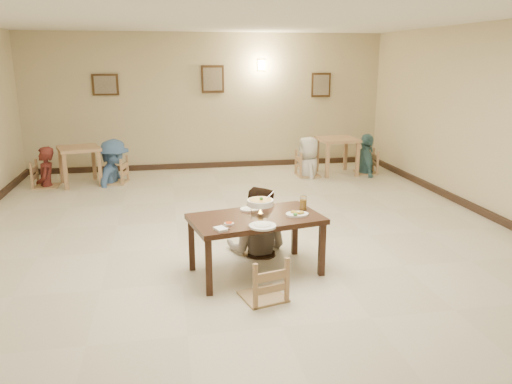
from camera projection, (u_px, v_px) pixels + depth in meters
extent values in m
plane|color=beige|center=(245.00, 244.00, 6.81)|extent=(10.00, 10.00, 0.00)
plane|color=silver|center=(243.00, 11.00, 6.03)|extent=(10.00, 10.00, 0.00)
plane|color=#C9B98F|center=(209.00, 102.00, 11.16)|extent=(10.00, 0.00, 10.00)
plane|color=#C9B98F|center=(481.00, 351.00, 1.67)|extent=(10.00, 0.00, 10.00)
cube|color=black|center=(210.00, 165.00, 11.51)|extent=(8.00, 0.06, 0.12)
cube|color=black|center=(505.00, 223.00, 7.49)|extent=(0.06, 10.00, 0.12)
cube|color=#372312|center=(105.00, 85.00, 10.64)|extent=(0.55, 0.03, 0.45)
cube|color=gray|center=(105.00, 85.00, 10.62)|extent=(0.45, 0.01, 0.37)
cube|color=#372312|center=(213.00, 79.00, 11.01)|extent=(0.50, 0.03, 0.60)
cube|color=gray|center=(213.00, 79.00, 11.00)|extent=(0.41, 0.01, 0.49)
cube|color=#372312|center=(321.00, 85.00, 11.49)|extent=(0.45, 0.03, 0.55)
cube|color=gray|center=(321.00, 85.00, 11.48)|extent=(0.37, 0.01, 0.45)
cube|color=#FFD88C|center=(261.00, 65.00, 11.13)|extent=(0.16, 0.05, 0.22)
cube|color=#371D12|center=(256.00, 219.00, 5.72)|extent=(1.61, 1.10, 0.06)
cube|color=#371D12|center=(209.00, 267.00, 5.25)|extent=(0.07, 0.07, 0.63)
cube|color=#371D12|center=(322.00, 250.00, 5.74)|extent=(0.07, 0.07, 0.63)
cube|color=#371D12|center=(192.00, 245.00, 5.89)|extent=(0.07, 0.07, 0.63)
cube|color=#371D12|center=(295.00, 231.00, 6.37)|extent=(0.07, 0.07, 0.63)
cube|color=tan|center=(256.00, 221.00, 6.49)|extent=(0.41, 0.41, 0.04)
cube|color=tan|center=(263.00, 260.00, 5.16)|extent=(0.43, 0.43, 0.05)
imported|color=gray|center=(257.00, 187.00, 6.32)|extent=(1.02, 0.92, 1.74)
torus|color=silver|center=(260.00, 205.00, 5.70)|extent=(0.23, 0.23, 0.01)
cylinder|color=silver|center=(260.00, 215.00, 5.73)|extent=(0.06, 0.06, 0.03)
cone|color=#FFA526|center=(260.00, 211.00, 5.72)|extent=(0.03, 0.03, 0.05)
cylinder|color=white|center=(260.00, 203.00, 5.69)|extent=(0.30, 0.30, 0.07)
cylinder|color=#BE842E|center=(260.00, 200.00, 5.69)|extent=(0.26, 0.26, 0.02)
sphere|color=#2D7223|center=(261.00, 199.00, 5.67)|extent=(0.04, 0.04, 0.04)
cylinder|color=silver|center=(269.00, 196.00, 5.75)|extent=(0.14, 0.09, 0.10)
cylinder|color=silver|center=(267.00, 209.00, 5.79)|extent=(0.01, 0.01, 0.14)
cylinder|color=silver|center=(252.00, 210.00, 5.75)|extent=(0.01, 0.01, 0.14)
cylinder|color=silver|center=(262.00, 213.00, 5.62)|extent=(0.01, 0.01, 0.14)
cylinder|color=white|center=(251.00, 209.00, 5.96)|extent=(0.26, 0.26, 0.02)
ellipsoid|color=white|center=(251.00, 209.00, 5.96)|extent=(0.17, 0.15, 0.06)
cylinder|color=white|center=(262.00, 226.00, 5.36)|extent=(0.29, 0.29, 0.02)
ellipsoid|color=white|center=(262.00, 225.00, 5.35)|extent=(0.19, 0.16, 0.07)
cylinder|color=white|center=(297.00, 214.00, 5.76)|extent=(0.27, 0.27, 0.02)
sphere|color=#2D7223|center=(295.00, 214.00, 5.67)|extent=(0.05, 0.05, 0.05)
cylinder|color=white|center=(229.00, 224.00, 5.44)|extent=(0.11, 0.11, 0.02)
cylinder|color=#B52A05|center=(229.00, 223.00, 5.44)|extent=(0.08, 0.08, 0.01)
cube|color=white|center=(221.00, 229.00, 5.25)|extent=(0.15, 0.18, 0.03)
cube|color=silver|center=(224.00, 227.00, 5.33)|extent=(0.06, 0.15, 0.01)
cube|color=silver|center=(227.00, 227.00, 5.34)|extent=(0.06, 0.15, 0.01)
cylinder|color=white|center=(303.00, 203.00, 5.96)|extent=(0.08, 0.08, 0.16)
cylinder|color=orange|center=(303.00, 204.00, 5.97)|extent=(0.07, 0.07, 0.12)
cube|color=tan|center=(79.00, 148.00, 9.81)|extent=(0.95, 0.95, 0.06)
cube|color=tan|center=(66.00, 172.00, 9.50)|extent=(0.07, 0.07, 0.70)
cube|color=tan|center=(100.00, 169.00, 9.78)|extent=(0.07, 0.07, 0.70)
cube|color=tan|center=(61.00, 166.00, 10.04)|extent=(0.07, 0.07, 0.70)
cube|color=tan|center=(94.00, 163.00, 10.33)|extent=(0.07, 0.07, 0.70)
cube|color=tan|center=(338.00, 139.00, 10.72)|extent=(0.81, 0.81, 0.06)
cube|color=tan|center=(327.00, 161.00, 10.43)|extent=(0.07, 0.07, 0.73)
cube|color=tan|center=(357.00, 160.00, 10.57)|extent=(0.07, 0.07, 0.73)
cube|color=tan|center=(317.00, 155.00, 11.07)|extent=(0.07, 0.07, 0.73)
cube|color=tan|center=(346.00, 154.00, 11.20)|extent=(0.07, 0.07, 0.73)
cube|color=tan|center=(45.00, 164.00, 9.70)|extent=(0.46, 0.46, 0.05)
cube|color=tan|center=(114.00, 161.00, 10.00)|extent=(0.46, 0.46, 0.05)
cube|color=tan|center=(308.00, 154.00, 10.62)|extent=(0.48, 0.48, 0.05)
cube|color=tan|center=(366.00, 153.00, 10.88)|extent=(0.46, 0.46, 0.05)
imported|color=#58201C|center=(43.00, 147.00, 9.61)|extent=(0.43, 0.61, 1.59)
imported|color=#3B5E8F|center=(112.00, 139.00, 9.89)|extent=(0.97, 1.29, 1.78)
imported|color=silver|center=(309.00, 137.00, 10.52)|extent=(0.57, 0.84, 1.69)
imported|color=#47777F|center=(367.00, 134.00, 10.77)|extent=(0.58, 1.07, 1.74)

